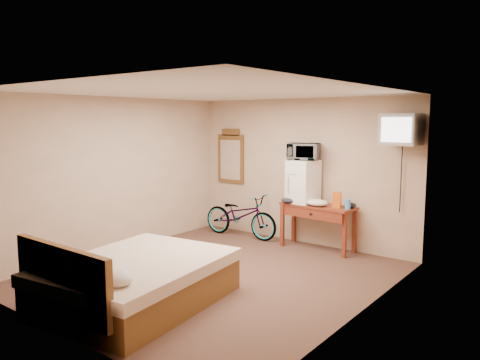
{
  "coord_description": "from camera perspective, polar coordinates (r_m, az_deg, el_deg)",
  "views": [
    {
      "loc": [
        4.09,
        -4.73,
        2.14
      ],
      "look_at": [
        -0.22,
        0.85,
        1.23
      ],
      "focal_mm": 35.0,
      "sensor_mm": 36.0,
      "label": 1
    }
  ],
  "objects": [
    {
      "name": "desk",
      "position": [
        7.79,
        9.34,
        -3.98
      ],
      "size": [
        1.26,
        0.56,
        0.75
      ],
      "color": "maroon",
      "rests_on": "floor"
    },
    {
      "name": "wall_mirror",
      "position": [
        9.02,
        -1.12,
        2.85
      ],
      "size": [
        0.61,
        0.04,
        1.04
      ],
      "color": "brown",
      "rests_on": "room"
    },
    {
      "name": "cloth_cream",
      "position": [
        7.66,
        9.35,
        -2.74
      ],
      "size": [
        0.36,
        0.28,
        0.11
      ],
      "primitive_type": "ellipsoid",
      "color": "silver",
      "rests_on": "desk"
    },
    {
      "name": "cloth_dark_a",
      "position": [
        7.87,
        5.86,
        -2.5
      ],
      "size": [
        0.24,
        0.18,
        0.09
      ],
      "primitive_type": "ellipsoid",
      "color": "black",
      "rests_on": "desk"
    },
    {
      "name": "bed",
      "position": [
        5.66,
        -12.92,
        -11.86
      ],
      "size": [
        1.87,
        2.31,
        0.9
      ],
      "color": "brown",
      "rests_on": "floor"
    },
    {
      "name": "microwave",
      "position": [
        7.83,
        7.76,
        3.45
      ],
      "size": [
        0.58,
        0.48,
        0.28
      ],
      "primitive_type": "imported",
      "rotation": [
        0.0,
        0.0,
        0.31
      ],
      "color": "white",
      "rests_on": "mini_fridge"
    },
    {
      "name": "snack_bag",
      "position": [
        7.55,
        11.73,
        -2.39
      ],
      "size": [
        0.14,
        0.1,
        0.26
      ],
      "primitive_type": "cube",
      "rotation": [
        0.0,
        0.0,
        0.22
      ],
      "color": "#D35F12",
      "rests_on": "desk"
    },
    {
      "name": "cloth_dark_b",
      "position": [
        7.63,
        13.34,
        -3.0
      ],
      "size": [
        0.18,
        0.15,
        0.08
      ],
      "primitive_type": "ellipsoid",
      "color": "black",
      "rests_on": "desk"
    },
    {
      "name": "bicycle",
      "position": [
        8.57,
        0.07,
        -4.32
      ],
      "size": [
        1.55,
        0.61,
        0.8
      ],
      "primitive_type": "imported",
      "rotation": [
        0.0,
        0.0,
        1.62
      ],
      "color": "black",
      "rests_on": "floor"
    },
    {
      "name": "crt_television",
      "position": [
        7.13,
        19.08,
        5.83
      ],
      "size": [
        0.55,
        0.61,
        0.45
      ],
      "color": "black",
      "rests_on": "room"
    },
    {
      "name": "mini_fridge",
      "position": [
        7.88,
        7.69,
        -0.18
      ],
      "size": [
        0.5,
        0.48,
        0.72
      ],
      "color": "white",
      "rests_on": "desk"
    },
    {
      "name": "room",
      "position": [
        6.31,
        -3.11,
        -0.73
      ],
      "size": [
        4.6,
        4.64,
        2.5
      ],
      "color": "#482F24",
      "rests_on": "ground"
    },
    {
      "name": "blue_cup",
      "position": [
        7.51,
        13.01,
        -2.88
      ],
      "size": [
        0.09,
        0.09,
        0.15
      ],
      "primitive_type": "cylinder",
      "color": "#4395E5",
      "rests_on": "desk"
    }
  ]
}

